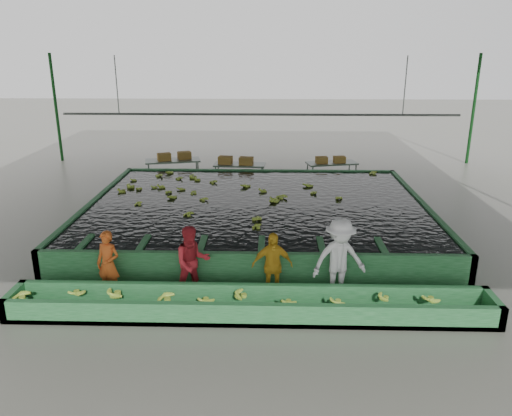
{
  "coord_description": "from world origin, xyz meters",
  "views": [
    {
      "loc": [
        0.38,
        -12.72,
        5.33
      ],
      "look_at": [
        0.0,
        0.5,
        1.0
      ],
      "focal_mm": 35.0,
      "sensor_mm": 36.0,
      "label": 1
    }
  ],
  "objects_px": {
    "worker_c": "(272,266)",
    "packing_table_right": "(331,173)",
    "box_stack_mid": "(236,164)",
    "box_stack_right": "(330,163)",
    "box_stack_left": "(175,160)",
    "packing_table_left": "(173,172)",
    "worker_b": "(192,262)",
    "flotation_tank": "(257,215)",
    "worker_a": "(108,264)",
    "sorting_trough": "(250,305)",
    "worker_d": "(339,260)",
    "packing_table_mid": "(240,175)"
  },
  "relations": [
    {
      "from": "worker_c",
      "to": "packing_table_right",
      "type": "relative_size",
      "value": 0.77
    },
    {
      "from": "box_stack_mid",
      "to": "box_stack_right",
      "type": "bearing_deg",
      "value": 5.52
    },
    {
      "from": "worker_c",
      "to": "box_stack_left",
      "type": "xyz_separation_m",
      "value": [
        -3.89,
        9.5,
        0.21
      ]
    },
    {
      "from": "packing_table_left",
      "to": "worker_b",
      "type": "bearing_deg",
      "value": -76.86
    },
    {
      "from": "flotation_tank",
      "to": "worker_b",
      "type": "xyz_separation_m",
      "value": [
        -1.3,
        -4.3,
        0.37
      ]
    },
    {
      "from": "worker_a",
      "to": "box_stack_left",
      "type": "distance_m",
      "value": 9.5
    },
    {
      "from": "sorting_trough",
      "to": "box_stack_left",
      "type": "xyz_separation_m",
      "value": [
        -3.44,
        10.3,
        0.73
      ]
    },
    {
      "from": "box_stack_left",
      "to": "box_stack_right",
      "type": "xyz_separation_m",
      "value": [
        6.21,
        -0.06,
        -0.08
      ]
    },
    {
      "from": "worker_b",
      "to": "box_stack_mid",
      "type": "height_order",
      "value": "worker_b"
    },
    {
      "from": "worker_a",
      "to": "packing_table_right",
      "type": "bearing_deg",
      "value": 74.3
    },
    {
      "from": "worker_d",
      "to": "packing_table_right",
      "type": "relative_size",
      "value": 0.94
    },
    {
      "from": "sorting_trough",
      "to": "worker_b",
      "type": "distance_m",
      "value": 1.63
    },
    {
      "from": "worker_b",
      "to": "box_stack_mid",
      "type": "xyz_separation_m",
      "value": [
        0.34,
        9.07,
        0.08
      ]
    },
    {
      "from": "packing_table_left",
      "to": "packing_table_mid",
      "type": "bearing_deg",
      "value": -7.58
    },
    {
      "from": "box_stack_right",
      "to": "worker_c",
      "type": "bearing_deg",
      "value": -103.8
    },
    {
      "from": "worker_c",
      "to": "box_stack_mid",
      "type": "bearing_deg",
      "value": 92.19
    },
    {
      "from": "sorting_trough",
      "to": "packing_table_right",
      "type": "height_order",
      "value": "packing_table_right"
    },
    {
      "from": "box_stack_left",
      "to": "box_stack_mid",
      "type": "relative_size",
      "value": 0.98
    },
    {
      "from": "packing_table_right",
      "to": "box_stack_right",
      "type": "distance_m",
      "value": 0.46
    },
    {
      "from": "sorting_trough",
      "to": "worker_d",
      "type": "relative_size",
      "value": 5.4
    },
    {
      "from": "worker_c",
      "to": "packing_table_mid",
      "type": "bearing_deg",
      "value": 91.26
    },
    {
      "from": "sorting_trough",
      "to": "packing_table_right",
      "type": "xyz_separation_m",
      "value": [
        2.83,
        10.32,
        0.2
      ]
    },
    {
      "from": "worker_c",
      "to": "packing_table_left",
      "type": "relative_size",
      "value": 0.71
    },
    {
      "from": "packing_table_left",
      "to": "packing_table_mid",
      "type": "height_order",
      "value": "packing_table_left"
    },
    {
      "from": "box_stack_left",
      "to": "box_stack_mid",
      "type": "bearing_deg",
      "value": -9.65
    },
    {
      "from": "worker_b",
      "to": "packing_table_left",
      "type": "bearing_deg",
      "value": 81.94
    },
    {
      "from": "packing_table_mid",
      "to": "packing_table_right",
      "type": "height_order",
      "value": "packing_table_mid"
    },
    {
      "from": "worker_c",
      "to": "packing_table_left",
      "type": "distance_m",
      "value": 10.27
    },
    {
      "from": "sorting_trough",
      "to": "box_stack_left",
      "type": "relative_size",
      "value": 7.56
    },
    {
      "from": "packing_table_right",
      "to": "worker_b",
      "type": "bearing_deg",
      "value": -113.44
    },
    {
      "from": "worker_b",
      "to": "box_stack_left",
      "type": "height_order",
      "value": "worker_b"
    },
    {
      "from": "worker_b",
      "to": "box_stack_right",
      "type": "height_order",
      "value": "worker_b"
    },
    {
      "from": "worker_a",
      "to": "packing_table_right",
      "type": "xyz_separation_m",
      "value": [
        5.98,
        9.52,
        -0.31
      ]
    },
    {
      "from": "sorting_trough",
      "to": "worker_d",
      "type": "height_order",
      "value": "worker_d"
    },
    {
      "from": "packing_table_left",
      "to": "packing_table_right",
      "type": "relative_size",
      "value": 1.08
    },
    {
      "from": "worker_a",
      "to": "worker_b",
      "type": "bearing_deg",
      "value": 16.44
    },
    {
      "from": "flotation_tank",
      "to": "box_stack_mid",
      "type": "distance_m",
      "value": 4.89
    },
    {
      "from": "packing_table_left",
      "to": "box_stack_left",
      "type": "relative_size",
      "value": 1.62
    },
    {
      "from": "packing_table_left",
      "to": "box_stack_left",
      "type": "distance_m",
      "value": 0.49
    },
    {
      "from": "box_stack_right",
      "to": "packing_table_right",
      "type": "bearing_deg",
      "value": 52.36
    },
    {
      "from": "packing_table_mid",
      "to": "box_stack_left",
      "type": "relative_size",
      "value": 1.5
    },
    {
      "from": "worker_b",
      "to": "packing_table_mid",
      "type": "bearing_deg",
      "value": 65.78
    },
    {
      "from": "box_stack_right",
      "to": "worker_b",
      "type": "bearing_deg",
      "value": -113.29
    },
    {
      "from": "worker_b",
      "to": "packing_table_right",
      "type": "xyz_separation_m",
      "value": [
        4.13,
        9.52,
        -0.37
      ]
    },
    {
      "from": "flotation_tank",
      "to": "worker_d",
      "type": "height_order",
      "value": "worker_d"
    },
    {
      "from": "packing_table_right",
      "to": "box_stack_right",
      "type": "height_order",
      "value": "box_stack_right"
    },
    {
      "from": "packing_table_mid",
      "to": "box_stack_mid",
      "type": "height_order",
      "value": "box_stack_mid"
    },
    {
      "from": "worker_d",
      "to": "packing_table_mid",
      "type": "bearing_deg",
      "value": 92.99
    },
    {
      "from": "worker_d",
      "to": "box_stack_right",
      "type": "relative_size",
      "value": 1.58
    },
    {
      "from": "sorting_trough",
      "to": "worker_d",
      "type": "xyz_separation_m",
      "value": [
        1.9,
        0.8,
        0.68
      ]
    }
  ]
}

